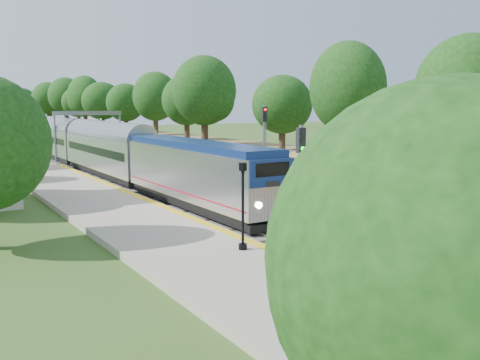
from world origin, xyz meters
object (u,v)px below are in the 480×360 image
train (29,135)px  lamppost_far (243,211)px  lamppost_mid (410,251)px  signal_gantry (88,122)px  signal_farside (264,141)px  signal_platform (300,181)px

train → lamppost_far: bearing=-92.8°
lamppost_mid → lamppost_far: bearing=90.7°
train → lamppost_far: size_ratio=34.14×
lamppost_mid → lamppost_far: (-0.11, 9.56, -0.38)m
lamppost_far → train: bearing=87.2°
signal_gantry → lamppost_mid: signal_gantry is taller
signal_farside → lamppost_far: bearing=-127.6°
train → signal_platform: (-2.90, -73.84, 1.76)m
signal_platform → signal_farside: size_ratio=0.85×
lamppost_mid → signal_farside: 24.07m
signal_gantry → signal_platform: bearing=-96.3°
train → signal_farside: size_ratio=20.14×
lamppost_far → signal_platform: signal_platform is taller
train → lamppost_far: (-3.42, -70.31, -0.03)m
signal_gantry → lamppost_far: (-5.89, -45.43, -2.64)m
train → lamppost_mid: lamppost_mid is taller
signal_gantry → signal_platform: (-5.37, -48.97, -0.85)m
signal_gantry → lamppost_far: signal_gantry is taller
signal_platform → signal_gantry: bearing=83.7°
lamppost_mid → signal_gantry: bearing=84.0°
signal_platform → signal_farside: (9.10, 16.02, 0.33)m
lamppost_mid → lamppost_far: lamppost_mid is taller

